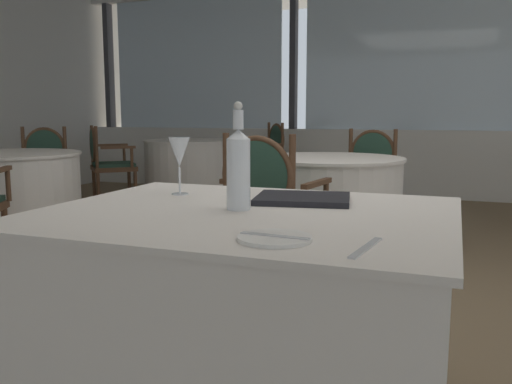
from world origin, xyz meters
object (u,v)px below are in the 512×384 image
water_bottle (238,167)px  dining_chair_0_0 (267,204)px  dining_chair_0_1 (368,173)px  dining_chair_3_0 (106,159)px  menu_book (303,199)px  dining_chair_1_1 (42,166)px  side_plate (275,238)px  dining_chair_3_1 (267,154)px  wine_glass (179,153)px

water_bottle → dining_chair_0_0: (-0.33, 1.23, -0.33)m
dining_chair_0_1 → dining_chair_3_0: (-2.95, 0.33, 0.01)m
water_bottle → menu_book: 0.30m
dining_chair_0_1 → dining_chair_1_1: (-3.08, -0.52, 0.01)m
side_plate → dining_chair_3_1: bearing=109.5°
side_plate → dining_chair_0_0: dining_chair_0_0 is taller
dining_chair_0_1 → dining_chair_0_0: bearing=0.0°
dining_chair_0_0 → wine_glass: bearing=-172.2°
menu_book → wine_glass: bearing=170.3°
water_bottle → menu_book: water_bottle is taller
side_plate → menu_book: (-0.09, 0.58, 0.01)m
wine_glass → dining_chair_3_1: bearing=105.3°
water_bottle → dining_chair_1_1: (-3.14, 2.60, -0.33)m
water_bottle → dining_chair_0_0: size_ratio=0.36×
side_plate → dining_chair_0_1: bearing=95.1°
water_bottle → menu_book: size_ratio=1.06×
dining_chair_1_1 → dining_chair_0_0: bearing=36.8°
water_bottle → menu_book: bearing=56.4°
water_bottle → dining_chair_3_1: water_bottle is taller
water_bottle → dining_chair_3_0: bearing=131.2°
dining_chair_0_1 → dining_chair_1_1: bearing=-72.5°
wine_glass → dining_chair_1_1: wine_glass is taller
water_bottle → dining_chair_0_1: bearing=91.2°
side_plate → water_bottle: water_bottle is taller
dining_chair_0_0 → dining_chair_3_1: dining_chair_0_0 is taller
wine_glass → dining_chair_3_0: (-2.68, 3.23, -0.35)m
dining_chair_0_0 → side_plate: bearing=-152.3°
dining_chair_0_1 → dining_chair_1_1: size_ratio=0.99×
water_bottle → dining_chair_3_1: bearing=108.2°
menu_book → dining_chair_0_0: dining_chair_0_0 is taller
menu_book → dining_chair_3_1: (-1.73, 4.58, -0.20)m
water_bottle → dining_chair_1_1: size_ratio=0.37×
water_bottle → dining_chair_0_1: size_ratio=0.37×
wine_glass → water_bottle: bearing=-33.8°
dining_chair_0_1 → dining_chair_3_0: 2.96m
water_bottle → dining_chair_0_1: water_bottle is taller
side_plate → water_bottle: 0.45m
dining_chair_3_0 → dining_chair_3_1: size_ratio=0.98×
side_plate → dining_chair_3_0: 5.01m
dining_chair_1_1 → dining_chair_3_0: size_ratio=1.01×
dining_chair_3_0 → menu_book: bearing=-89.0°
water_bottle → dining_chair_0_1: (-0.07, 3.12, -0.34)m
menu_book → dining_chair_3_0: bearing=124.3°
dining_chair_0_0 → dining_chair_0_1: (0.26, 1.89, -0.01)m
water_bottle → wine_glass: water_bottle is taller
dining_chair_0_0 → dining_chair_1_1: bearing=71.8°
dining_chair_0_0 → dining_chair_0_1: bearing=0.0°
side_plate → dining_chair_3_0: size_ratio=0.20×
water_bottle → menu_book: (0.15, 0.23, -0.13)m
wine_glass → dining_chair_3_1: wine_glass is taller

